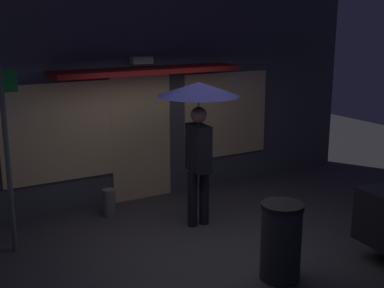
# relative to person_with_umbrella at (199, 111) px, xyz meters

# --- Properties ---
(ground_plane) EXTENTS (18.00, 18.00, 0.00)m
(ground_plane) POSITION_rel_person_with_umbrella_xyz_m (-0.23, -0.61, -1.80)
(ground_plane) COLOR #423F44
(building_facade) EXTENTS (9.04, 1.00, 4.05)m
(building_facade) POSITION_rel_person_with_umbrella_xyz_m (-0.22, 1.73, 0.21)
(building_facade) COLOR #4C4C56
(building_facade) RESTS_ON ground
(person_with_umbrella) EXTENTS (1.22, 1.22, 2.23)m
(person_with_umbrella) POSITION_rel_person_with_umbrella_xyz_m (0.00, 0.00, 0.00)
(person_with_umbrella) COLOR black
(person_with_umbrella) RESTS_ON ground
(street_sign_post) EXTENTS (0.40, 0.07, 2.60)m
(street_sign_post) POSITION_rel_person_with_umbrella_xyz_m (-2.67, 0.46, -0.33)
(street_sign_post) COLOR #595B60
(street_sign_post) RESTS_ON ground
(sidewalk_bollard) EXTENTS (0.21, 0.21, 0.46)m
(sidewalk_bollard) POSITION_rel_person_with_umbrella_xyz_m (-1.07, 1.02, -1.57)
(sidewalk_bollard) COLOR slate
(sidewalk_bollard) RESTS_ON ground
(trash_bin) EXTENTS (0.52, 0.52, 0.98)m
(trash_bin) POSITION_rel_person_with_umbrella_xyz_m (0.00, -1.97, -1.31)
(trash_bin) COLOR #2D2D33
(trash_bin) RESTS_ON ground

